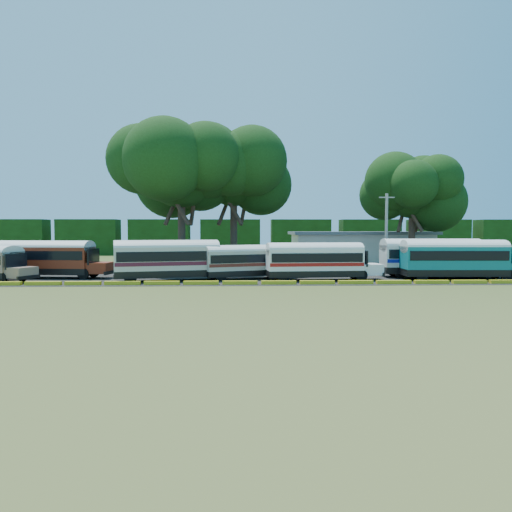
{
  "coord_description": "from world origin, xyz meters",
  "views": [
    {
      "loc": [
        1.4,
        -37.34,
        4.23
      ],
      "look_at": [
        2.91,
        6.0,
        1.95
      ],
      "focal_mm": 35.0,
      "sensor_mm": 36.0,
      "label": 1
    }
  ],
  "objects_px": {
    "bus_cream_west": "(170,258)",
    "tree_west": "(181,170)",
    "bus_white_red": "(317,259)",
    "bus_teal": "(456,257)",
    "bus_red": "(48,257)"
  },
  "relations": [
    {
      "from": "bus_cream_west",
      "to": "bus_teal",
      "type": "distance_m",
      "value": 24.04
    },
    {
      "from": "bus_white_red",
      "to": "bus_teal",
      "type": "relative_size",
      "value": 0.94
    },
    {
      "from": "bus_teal",
      "to": "bus_cream_west",
      "type": "bearing_deg",
      "value": -177.68
    },
    {
      "from": "bus_red",
      "to": "bus_teal",
      "type": "height_order",
      "value": "bus_teal"
    },
    {
      "from": "tree_west",
      "to": "bus_teal",
      "type": "bearing_deg",
      "value": -26.72
    },
    {
      "from": "bus_white_red",
      "to": "tree_west",
      "type": "height_order",
      "value": "tree_west"
    },
    {
      "from": "bus_cream_west",
      "to": "tree_west",
      "type": "height_order",
      "value": "tree_west"
    },
    {
      "from": "bus_red",
      "to": "bus_teal",
      "type": "xyz_separation_m",
      "value": [
        35.05,
        -2.95,
        0.06
      ]
    },
    {
      "from": "bus_cream_west",
      "to": "tree_west",
      "type": "relative_size",
      "value": 0.72
    },
    {
      "from": "bus_teal",
      "to": "bus_white_red",
      "type": "bearing_deg",
      "value": -177.65
    },
    {
      "from": "bus_red",
      "to": "bus_cream_west",
      "type": "distance_m",
      "value": 11.39
    },
    {
      "from": "bus_teal",
      "to": "bus_red",
      "type": "bearing_deg",
      "value": 177.54
    },
    {
      "from": "bus_white_red",
      "to": "bus_teal",
      "type": "distance_m",
      "value": 11.83
    },
    {
      "from": "bus_red",
      "to": "bus_teal",
      "type": "bearing_deg",
      "value": 2.34
    },
    {
      "from": "bus_red",
      "to": "bus_white_red",
      "type": "xyz_separation_m",
      "value": [
        23.22,
        -2.95,
        -0.09
      ]
    }
  ]
}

